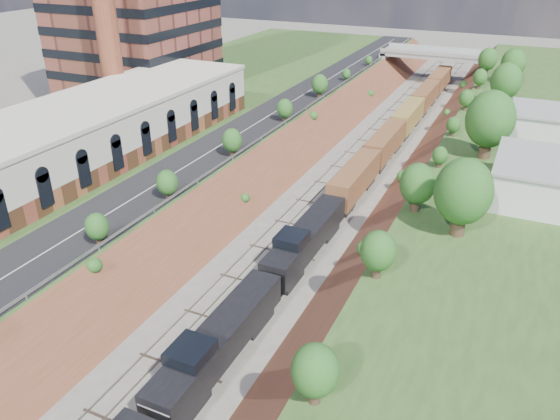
% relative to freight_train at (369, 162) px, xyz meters
% --- Properties ---
extents(platform_left, '(44.00, 180.00, 5.00)m').
position_rel_freight_train_xyz_m(platform_left, '(-35.60, -0.71, 0.08)').
color(platform_left, '#305121').
rests_on(platform_left, ground).
extents(embankment_left, '(10.00, 180.00, 10.00)m').
position_rel_freight_train_xyz_m(embankment_left, '(-13.60, -0.71, -2.42)').
color(embankment_left, brown).
rests_on(embankment_left, ground).
extents(embankment_right, '(10.00, 180.00, 10.00)m').
position_rel_freight_train_xyz_m(embankment_right, '(8.40, -0.71, -2.42)').
color(embankment_right, brown).
rests_on(embankment_right, ground).
extents(rail_left_track, '(1.58, 180.00, 0.18)m').
position_rel_freight_train_xyz_m(rail_left_track, '(-5.20, -0.71, -2.33)').
color(rail_left_track, gray).
rests_on(rail_left_track, ground).
extents(rail_right_track, '(1.58, 180.00, 0.18)m').
position_rel_freight_train_xyz_m(rail_right_track, '(0.00, -0.71, -2.33)').
color(rail_right_track, gray).
rests_on(rail_right_track, ground).
extents(road, '(8.00, 180.00, 0.10)m').
position_rel_freight_train_xyz_m(road, '(-18.10, -0.71, 2.63)').
color(road, black).
rests_on(road, platform_left).
extents(guardrail, '(0.10, 171.00, 0.70)m').
position_rel_freight_train_xyz_m(guardrail, '(-14.00, -0.91, 3.13)').
color(guardrail, '#99999E').
rests_on(guardrail, platform_left).
extents(commercial_building, '(14.30, 62.30, 7.00)m').
position_rel_freight_train_xyz_m(commercial_building, '(-30.60, -22.71, 6.08)').
color(commercial_building, brown).
rests_on(commercial_building, platform_left).
extents(overpass, '(24.50, 8.30, 7.40)m').
position_rel_freight_train_xyz_m(overpass, '(-2.60, 61.29, 2.49)').
color(overpass, gray).
rests_on(overpass, ground).
extents(white_building_near, '(9.00, 12.00, 4.00)m').
position_rel_freight_train_xyz_m(white_building_near, '(20.90, -8.71, 4.58)').
color(white_building_near, silver).
rests_on(white_building_near, platform_right).
extents(white_building_far, '(8.00, 10.00, 3.60)m').
position_rel_freight_train_xyz_m(white_building_far, '(20.40, 13.29, 4.38)').
color(white_building_far, silver).
rests_on(white_building_far, platform_right).
extents(tree_right_large, '(5.25, 5.25, 7.61)m').
position_rel_freight_train_xyz_m(tree_right_large, '(14.40, -20.71, 6.96)').
color(tree_right_large, '#473323').
rests_on(tree_right_large, platform_right).
extents(tree_left_crest, '(2.45, 2.45, 3.55)m').
position_rel_freight_train_xyz_m(tree_left_crest, '(-14.40, -40.71, 4.62)').
color(tree_left_crest, '#473323').
rests_on(tree_left_crest, platform_left).
extents(freight_train, '(2.77, 127.14, 4.55)m').
position_rel_freight_train_xyz_m(freight_train, '(0.00, 0.00, 0.00)').
color(freight_train, black).
rests_on(freight_train, ground).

